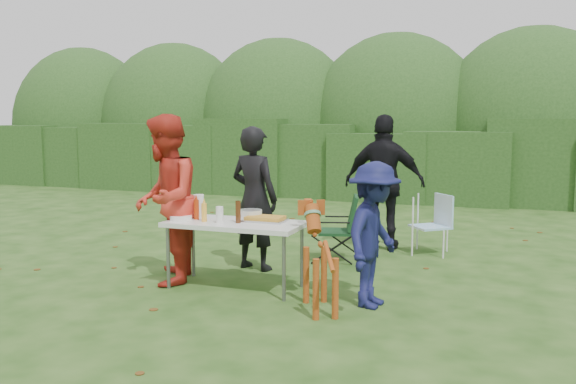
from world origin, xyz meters
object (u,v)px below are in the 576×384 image
(paper_towel_roll, at_px, (199,206))
(lawn_chair, at_px, (430,224))
(person_black_puffy, at_px, (384,183))
(folding_table, at_px, (235,227))
(camping_chair, at_px, (337,228))
(dog, at_px, (320,260))
(beer_bottle, at_px, (238,212))
(person_red_jacket, at_px, (165,199))
(mustard_bottle, at_px, (204,213))
(person_cook, at_px, (254,198))
(child, at_px, (374,235))
(ketchup_bottle, at_px, (196,210))

(paper_towel_roll, bearing_deg, lawn_chair, 45.38)
(person_black_puffy, bearing_deg, folding_table, 64.69)
(person_black_puffy, height_order, camping_chair, person_black_puffy)
(dog, bearing_deg, beer_bottle, 41.28)
(person_black_puffy, bearing_deg, beer_bottle, 66.40)
(person_red_jacket, relative_size, paper_towel_roll, 7.35)
(person_red_jacket, xyz_separation_m, lawn_chair, (2.62, 2.55, -0.54))
(mustard_bottle, distance_m, paper_towel_roll, 0.31)
(dog, bearing_deg, paper_towel_roll, 42.04)
(folding_table, height_order, dog, dog)
(camping_chair, xyz_separation_m, paper_towel_roll, (-1.21, -1.50, 0.43))
(person_black_puffy, distance_m, lawn_chair, 0.86)
(mustard_bottle, bearing_deg, folding_table, 18.99)
(dog, relative_size, beer_bottle, 4.38)
(person_cook, xyz_separation_m, child, (1.71, -0.97, -0.16))
(person_cook, height_order, mustard_bottle, person_cook)
(folding_table, distance_m, child, 1.57)
(ketchup_bottle, relative_size, beer_bottle, 0.92)
(person_black_puffy, xyz_separation_m, beer_bottle, (-1.06, -2.58, -0.10))
(person_cook, height_order, lawn_chair, person_cook)
(paper_towel_roll, bearing_deg, person_red_jacket, -146.17)
(ketchup_bottle, xyz_separation_m, beer_bottle, (0.53, -0.04, 0.01))
(lawn_chair, height_order, mustard_bottle, mustard_bottle)
(dog, xyz_separation_m, ketchup_bottle, (-1.59, 0.43, 0.35))
(person_red_jacket, xyz_separation_m, mustard_bottle, (0.51, -0.03, -0.12))
(lawn_chair, xyz_separation_m, beer_bottle, (-1.73, -2.53, 0.45))
(child, bearing_deg, person_red_jacket, 97.02)
(person_red_jacket, distance_m, camping_chair, 2.35)
(child, distance_m, camping_chair, 1.98)
(person_cook, height_order, child, person_cook)
(person_black_puffy, distance_m, beer_bottle, 2.79)
(person_black_puffy, relative_size, mustard_bottle, 9.59)
(person_red_jacket, height_order, person_black_puffy, person_black_puffy)
(folding_table, xyz_separation_m, beer_bottle, (0.07, -0.06, 0.17))
(person_red_jacket, height_order, camping_chair, person_red_jacket)
(folding_table, relative_size, dog, 1.43)
(dog, xyz_separation_m, paper_towel_roll, (-1.63, 0.57, 0.37))
(folding_table, distance_m, person_red_jacket, 0.87)
(folding_table, height_order, ketchup_bottle, ketchup_bottle)
(person_red_jacket, distance_m, paper_towel_roll, 0.38)
(child, xyz_separation_m, ketchup_bottle, (-2.04, 0.11, 0.13))
(person_red_jacket, height_order, ketchup_bottle, person_red_jacket)
(person_cook, bearing_deg, ketchup_bottle, 81.80)
(person_cook, bearing_deg, lawn_chair, -127.38)
(dog, height_order, lawn_chair, dog)
(person_red_jacket, relative_size, person_black_puffy, 1.00)
(dog, relative_size, ketchup_bottle, 4.77)
(person_black_puffy, height_order, mustard_bottle, person_black_puffy)
(dog, distance_m, beer_bottle, 1.18)
(folding_table, bearing_deg, child, -4.42)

